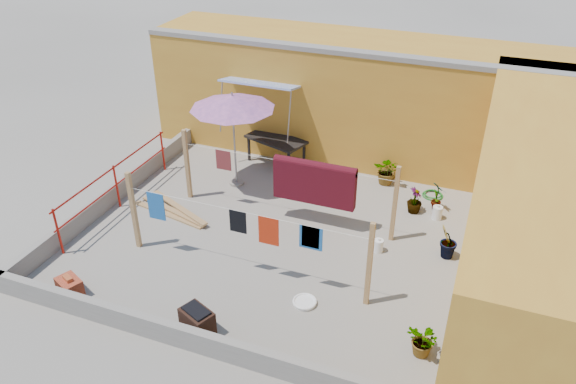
{
  "coord_description": "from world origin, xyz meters",
  "views": [
    {
      "loc": [
        4.02,
        -9.38,
        7.15
      ],
      "look_at": [
        0.28,
        0.3,
        1.0
      ],
      "focal_mm": 35.0,
      "sensor_mm": 36.0,
      "label": 1
    }
  ],
  "objects_px": {
    "outdoor_table": "(276,141)",
    "green_hose": "(433,195)",
    "water_jug_b": "(378,246)",
    "white_basin": "(305,302)",
    "plant_back_a": "(387,171)",
    "patio_umbrella": "(232,103)",
    "brick_stack": "(70,287)",
    "brazier": "(197,321)",
    "water_jug_a": "(437,213)"
  },
  "relations": [
    {
      "from": "brazier",
      "to": "water_jug_b",
      "type": "xyz_separation_m",
      "value": [
        2.4,
        3.46,
        -0.11
      ]
    },
    {
      "from": "brick_stack",
      "to": "brazier",
      "type": "height_order",
      "value": "brazier"
    },
    {
      "from": "water_jug_b",
      "to": "green_hose",
      "type": "distance_m",
      "value": 2.82
    },
    {
      "from": "patio_umbrella",
      "to": "brick_stack",
      "type": "height_order",
      "value": "patio_umbrella"
    },
    {
      "from": "water_jug_a",
      "to": "plant_back_a",
      "type": "xyz_separation_m",
      "value": [
        -1.45,
        1.21,
        0.21
      ]
    },
    {
      "from": "outdoor_table",
      "to": "water_jug_a",
      "type": "distance_m",
      "value": 4.69
    },
    {
      "from": "white_basin",
      "to": "green_hose",
      "type": "xyz_separation_m",
      "value": [
        1.64,
        4.83,
        -0.01
      ]
    },
    {
      "from": "outdoor_table",
      "to": "white_basin",
      "type": "distance_m",
      "value": 5.72
    },
    {
      "from": "water_jug_b",
      "to": "green_hose",
      "type": "relative_size",
      "value": 0.64
    },
    {
      "from": "brazier",
      "to": "green_hose",
      "type": "xyz_separation_m",
      "value": [
        3.14,
        6.19,
        -0.22
      ]
    },
    {
      "from": "patio_umbrella",
      "to": "outdoor_table",
      "type": "xyz_separation_m",
      "value": [
        0.52,
        1.41,
        -1.54
      ]
    },
    {
      "from": "patio_umbrella",
      "to": "white_basin",
      "type": "distance_m",
      "value": 5.28
    },
    {
      "from": "brazier",
      "to": "white_basin",
      "type": "bearing_deg",
      "value": 42.23
    },
    {
      "from": "brazier",
      "to": "plant_back_a",
      "type": "height_order",
      "value": "plant_back_a"
    },
    {
      "from": "green_hose",
      "to": "brick_stack",
      "type": "bearing_deg",
      "value": -133.58
    },
    {
      "from": "outdoor_table",
      "to": "water_jug_b",
      "type": "bearing_deg",
      "value": -39.78
    },
    {
      "from": "brazier",
      "to": "water_jug_b",
      "type": "distance_m",
      "value": 4.22
    },
    {
      "from": "brazier",
      "to": "outdoor_table",
      "type": "bearing_deg",
      "value": 99.98
    },
    {
      "from": "white_basin",
      "to": "water_jug_b",
      "type": "distance_m",
      "value": 2.29
    },
    {
      "from": "patio_umbrella",
      "to": "water_jug_b",
      "type": "bearing_deg",
      "value": -20.66
    },
    {
      "from": "water_jug_b",
      "to": "plant_back_a",
      "type": "height_order",
      "value": "plant_back_a"
    },
    {
      "from": "white_basin",
      "to": "plant_back_a",
      "type": "relative_size",
      "value": 0.62
    },
    {
      "from": "water_jug_a",
      "to": "brick_stack",
      "type": "bearing_deg",
      "value": -139.7
    },
    {
      "from": "water_jug_a",
      "to": "water_jug_b",
      "type": "distance_m",
      "value": 1.99
    },
    {
      "from": "brazier",
      "to": "water_jug_a",
      "type": "height_order",
      "value": "brazier"
    },
    {
      "from": "green_hose",
      "to": "water_jug_a",
      "type": "bearing_deg",
      "value": -76.59
    },
    {
      "from": "water_jug_b",
      "to": "plant_back_a",
      "type": "distance_m",
      "value": 2.98
    },
    {
      "from": "plant_back_a",
      "to": "brick_stack",
      "type": "bearing_deg",
      "value": -126.16
    },
    {
      "from": "patio_umbrella",
      "to": "white_basin",
      "type": "height_order",
      "value": "patio_umbrella"
    },
    {
      "from": "patio_umbrella",
      "to": "brick_stack",
      "type": "distance_m",
      "value": 5.5
    },
    {
      "from": "outdoor_table",
      "to": "green_hose",
      "type": "relative_size",
      "value": 3.46
    },
    {
      "from": "white_basin",
      "to": "green_hose",
      "type": "distance_m",
      "value": 5.1
    },
    {
      "from": "patio_umbrella",
      "to": "brazier",
      "type": "bearing_deg",
      "value": -71.71
    },
    {
      "from": "white_basin",
      "to": "outdoor_table",
      "type": "bearing_deg",
      "value": 117.53
    },
    {
      "from": "outdoor_table",
      "to": "water_jug_a",
      "type": "height_order",
      "value": "outdoor_table"
    },
    {
      "from": "outdoor_table",
      "to": "brazier",
      "type": "distance_m",
      "value": 6.51
    },
    {
      "from": "outdoor_table",
      "to": "green_hose",
      "type": "height_order",
      "value": "outdoor_table"
    },
    {
      "from": "brick_stack",
      "to": "green_hose",
      "type": "xyz_separation_m",
      "value": [
        5.89,
        6.19,
        -0.15
      ]
    },
    {
      "from": "patio_umbrella",
      "to": "water_jug_a",
      "type": "height_order",
      "value": "patio_umbrella"
    },
    {
      "from": "brick_stack",
      "to": "green_hose",
      "type": "bearing_deg",
      "value": 46.42
    },
    {
      "from": "outdoor_table",
      "to": "water_jug_a",
      "type": "xyz_separation_m",
      "value": [
        4.5,
        -1.21,
        -0.52
      ]
    },
    {
      "from": "outdoor_table",
      "to": "water_jug_b",
      "type": "height_order",
      "value": "outdoor_table"
    },
    {
      "from": "brazier",
      "to": "white_basin",
      "type": "height_order",
      "value": "brazier"
    },
    {
      "from": "brick_stack",
      "to": "white_basin",
      "type": "height_order",
      "value": "brick_stack"
    },
    {
      "from": "brazier",
      "to": "brick_stack",
      "type": "bearing_deg",
      "value": 180.0
    },
    {
      "from": "water_jug_a",
      "to": "white_basin",
      "type": "bearing_deg",
      "value": -116.04
    },
    {
      "from": "patio_umbrella",
      "to": "plant_back_a",
      "type": "bearing_deg",
      "value": 21.5
    },
    {
      "from": "outdoor_table",
      "to": "brick_stack",
      "type": "bearing_deg",
      "value": -104.25
    },
    {
      "from": "brick_stack",
      "to": "water_jug_a",
      "type": "relative_size",
      "value": 1.64
    },
    {
      "from": "brick_stack",
      "to": "brazier",
      "type": "xyz_separation_m",
      "value": [
        2.75,
        -0.0,
        0.07
      ]
    }
  ]
}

